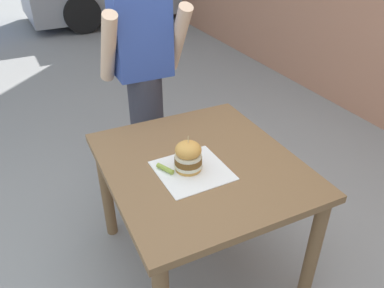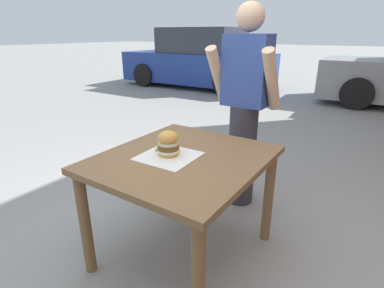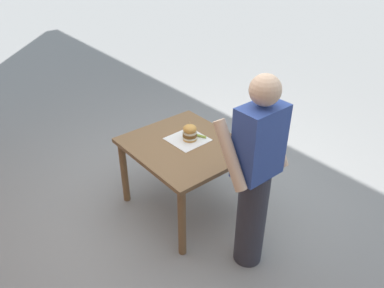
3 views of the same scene
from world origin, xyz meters
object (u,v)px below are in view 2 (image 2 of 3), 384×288
at_px(pickle_spear, 159,148).
at_px(patio_table, 183,173).
at_px(sandwich, 168,143).
at_px(parked_car_near_curb, 199,61).
at_px(diner_across_table, 244,107).

bearing_deg(pickle_spear, patio_table, 0.91).
relative_size(patio_table, pickle_spear, 10.64).
bearing_deg(sandwich, patio_table, 22.85).
height_order(sandwich, parked_car_near_curb, parked_car_near_curb).
relative_size(diner_across_table, parked_car_near_curb, 0.40).
bearing_deg(patio_table, sandwich, -157.15).
relative_size(sandwich, parked_car_near_curb, 0.04).
xyz_separation_m(sandwich, diner_across_table, (0.10, 0.91, 0.06)).
height_order(patio_table, diner_across_table, diner_across_table).
distance_m(diner_across_table, parked_car_near_curb, 6.31).
relative_size(patio_table, sandwich, 5.60).
distance_m(sandwich, diner_across_table, 0.91).
distance_m(pickle_spear, diner_across_table, 0.91).
relative_size(sandwich, diner_across_table, 0.11).
height_order(sandwich, pickle_spear, sandwich).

